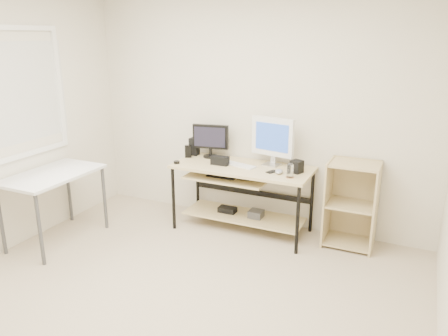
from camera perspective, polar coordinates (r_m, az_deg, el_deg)
room at (r=3.26m, az=-10.66°, el=2.64°), size 4.01×4.01×2.62m
desk at (r=4.79m, az=2.14°, el=-2.13°), size 1.50×0.65×0.75m
side_table at (r=4.83m, az=-21.48°, el=-1.54°), size 0.60×1.00×0.75m
shelf_unit at (r=4.68m, az=16.34°, el=-4.44°), size 0.50×0.40×0.90m
black_monitor at (r=5.01m, az=-1.77°, el=3.85°), size 0.42×0.17×0.38m
white_imac at (r=4.69m, az=6.36°, el=3.90°), size 0.49×0.16×0.53m
keyboard at (r=4.74m, az=1.75°, el=0.45°), size 0.45×0.23×0.02m
mouse at (r=4.49m, az=7.20°, el=-0.45°), size 0.10×0.13×0.04m
center_speaker at (r=4.75m, az=-0.53°, el=0.99°), size 0.20×0.09×0.10m
speaker_left at (r=5.14m, az=-3.86°, el=2.87°), size 0.10×0.10×0.21m
speaker_right at (r=4.53m, az=9.47°, el=0.18°), size 0.14×0.14×0.13m
audio_controller at (r=5.05m, az=-4.69°, el=2.18°), size 0.08×0.07×0.14m
volume_puck at (r=4.84m, az=-6.20°, el=0.75°), size 0.08×0.08×0.03m
smartphone at (r=4.53m, az=6.26°, el=-0.49°), size 0.11×0.14×0.01m
coaster at (r=4.39m, az=8.60°, el=-1.20°), size 0.09×0.09×0.01m
drinking_glass at (r=4.37m, az=8.64°, el=-0.33°), size 0.07×0.07×0.13m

